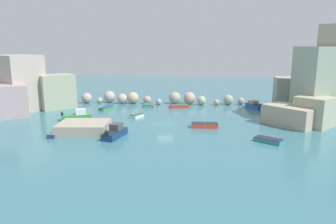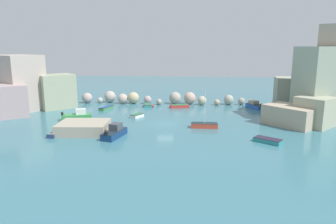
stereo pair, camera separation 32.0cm
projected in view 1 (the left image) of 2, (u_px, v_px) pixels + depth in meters
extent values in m
plane|color=teal|center=(166.00, 124.00, 49.93)|extent=(160.00, 160.00, 0.00)
cube|color=#AB9395|center=(0.00, 101.00, 54.03)|extent=(10.69, 10.01, 5.63)
cube|color=#9CA592|center=(44.00, 90.00, 65.81)|extent=(7.29, 7.69, 6.16)
cube|color=#A99197|center=(16.00, 85.00, 61.26)|extent=(6.23, 5.56, 9.42)
cube|color=#B0A297|center=(17.00, 83.00, 59.55)|extent=(11.11, 10.31, 10.61)
cube|color=#9BA487|center=(56.00, 91.00, 61.88)|extent=(8.12, 8.14, 6.75)
cube|color=#AA9192|center=(0.00, 99.00, 63.40)|extent=(8.81, 9.52, 3.22)
cube|color=#A69793|center=(27.00, 92.00, 64.89)|extent=(8.16, 9.35, 5.52)
cube|color=#A39886|center=(324.00, 86.00, 60.10)|extent=(7.53, 7.74, 9.23)
cube|color=tan|center=(291.00, 115.00, 48.82)|extent=(9.00, 9.10, 3.11)
cube|color=#A1A58F|center=(285.00, 93.00, 62.15)|extent=(4.78, 5.78, 6.17)
cube|color=#9DA992|center=(317.00, 84.00, 51.42)|extent=(7.05, 7.91, 12.20)
cube|color=#A6A68B|center=(315.00, 112.00, 48.09)|extent=(6.76, 6.76, 4.61)
sphere|color=#B39E9A|center=(87.00, 98.00, 67.98)|extent=(2.25, 2.25, 2.25)
sphere|color=#ADABA0|center=(100.00, 100.00, 68.04)|extent=(1.21, 1.21, 1.21)
sphere|color=#B0A49A|center=(109.00, 97.00, 68.77)|extent=(2.54, 2.54, 2.54)
sphere|color=#B8A599|center=(122.00, 99.00, 67.23)|extent=(2.18, 2.18, 2.18)
sphere|color=#BCAF89|center=(133.00, 98.00, 67.38)|extent=(2.49, 2.49, 2.49)
sphere|color=#AD989A|center=(147.00, 100.00, 67.21)|extent=(1.73, 1.73, 1.73)
sphere|color=#A39F93|center=(159.00, 102.00, 66.06)|extent=(1.24, 1.24, 1.24)
sphere|color=#A89F92|center=(175.00, 98.00, 66.98)|extent=(2.58, 2.58, 2.58)
sphere|color=#BD9F8F|center=(189.00, 98.00, 66.82)|extent=(2.56, 2.56, 2.56)
sphere|color=#B9B396|center=(202.00, 100.00, 65.74)|extent=(1.90, 1.90, 1.90)
sphere|color=tan|center=(216.00, 102.00, 65.59)|extent=(1.24, 1.24, 1.24)
sphere|color=#A3A495|center=(228.00, 100.00, 66.08)|extent=(2.10, 2.10, 2.10)
sphere|color=#A0988B|center=(241.00, 101.00, 65.99)|extent=(1.51, 1.51, 1.51)
cube|color=#A99E88|center=(84.00, 128.00, 44.53)|extent=(7.34, 6.15, 1.55)
sphere|color=red|center=(153.00, 106.00, 63.41)|extent=(0.47, 0.47, 0.47)
cube|color=#C3422D|center=(205.00, 125.00, 47.48)|extent=(4.06, 1.48, 0.68)
cube|color=#1E2D32|center=(205.00, 123.00, 47.40)|extent=(3.98, 1.45, 0.06)
cylinder|color=silver|center=(205.00, 108.00, 46.90)|extent=(0.10, 0.10, 4.87)
cube|color=#358B48|center=(77.00, 117.00, 52.36)|extent=(5.21, 3.61, 0.96)
cube|color=silver|center=(81.00, 112.00, 52.39)|extent=(2.03, 1.78, 0.90)
cube|color=black|center=(62.00, 114.00, 51.53)|extent=(0.50, 0.54, 0.50)
cube|color=red|center=(179.00, 106.00, 62.94)|extent=(4.05, 2.31, 0.57)
cube|color=#2D7047|center=(179.00, 105.00, 62.87)|extent=(3.45, 1.96, 0.08)
cube|color=blue|center=(255.00, 106.00, 62.43)|extent=(3.40, 4.58, 0.74)
cube|color=#1E2B37|center=(255.00, 104.00, 62.34)|extent=(3.33, 4.49, 0.06)
cube|color=#9E937F|center=(253.00, 102.00, 62.75)|extent=(1.99, 2.13, 0.77)
cube|color=black|center=(261.00, 105.00, 60.48)|extent=(0.55, 0.52, 0.50)
cube|color=navy|center=(115.00, 134.00, 42.43)|extent=(2.74, 4.94, 0.86)
cube|color=#1D2B35|center=(115.00, 131.00, 42.33)|extent=(2.68, 4.84, 0.06)
cube|color=#3F444C|center=(116.00, 127.00, 42.67)|extent=(1.70, 1.88, 0.98)
cube|color=black|center=(107.00, 134.00, 40.26)|extent=(0.51, 0.45, 0.50)
cube|color=teal|center=(147.00, 105.00, 63.94)|extent=(2.08, 3.38, 0.50)
cube|color=#302025|center=(147.00, 104.00, 63.88)|extent=(2.03, 3.31, 0.06)
cube|color=#2D7047|center=(147.00, 104.00, 63.88)|extent=(1.76, 2.87, 0.08)
cube|color=#3F834B|center=(106.00, 108.00, 61.11)|extent=(2.14, 3.80, 0.49)
cube|color=#291A26|center=(106.00, 107.00, 61.05)|extent=(2.10, 3.72, 0.06)
cube|color=#234C93|center=(106.00, 107.00, 61.05)|extent=(1.82, 3.23, 0.08)
cube|color=white|center=(137.00, 116.00, 54.38)|extent=(2.32, 2.73, 0.49)
cube|color=#262422|center=(137.00, 114.00, 54.33)|extent=(2.28, 2.68, 0.06)
cube|color=#2D7047|center=(137.00, 114.00, 54.32)|extent=(1.97, 2.32, 0.08)
cube|color=navy|center=(56.00, 134.00, 43.13)|extent=(1.22, 3.09, 0.54)
cube|color=#ADA89E|center=(56.00, 132.00, 43.07)|extent=(1.04, 2.63, 0.08)
cube|color=teal|center=(268.00, 140.00, 40.18)|extent=(3.74, 3.30, 0.50)
cube|color=#282337|center=(269.00, 138.00, 40.13)|extent=(3.67, 3.24, 0.06)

